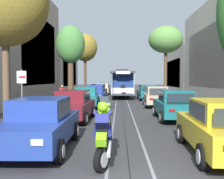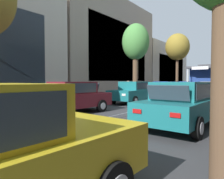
% 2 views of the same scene
% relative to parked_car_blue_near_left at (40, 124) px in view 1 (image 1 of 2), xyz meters
% --- Properties ---
extents(ground_plane, '(160.00, 160.00, 0.00)m').
position_rel_parked_car_blue_near_left_xyz_m(ground_plane, '(2.68, 14.91, -0.80)').
color(ground_plane, '#38383A').
extents(trolley_track_rails, '(1.14, 53.16, 0.01)m').
position_rel_parked_car_blue_near_left_xyz_m(trolley_track_rails, '(2.68, 17.43, -0.79)').
color(trolley_track_rails, gray).
rests_on(trolley_track_rails, ground).
extents(building_facade_left, '(6.00, 44.86, 10.88)m').
position_rel_parked_car_blue_near_left_xyz_m(building_facade_left, '(-7.72, 17.90, 3.75)').
color(building_facade_left, beige).
rests_on(building_facade_left, ground).
extents(parked_car_blue_near_left, '(2.04, 4.38, 1.58)m').
position_rel_parked_car_blue_near_left_xyz_m(parked_car_blue_near_left, '(0.00, 0.00, 0.00)').
color(parked_car_blue_near_left, '#233D93').
rests_on(parked_car_blue_near_left, ground).
extents(parked_car_maroon_second_left, '(2.11, 4.41, 1.58)m').
position_rel_parked_car_blue_near_left_xyz_m(parked_car_maroon_second_left, '(0.00, 5.66, 0.00)').
color(parked_car_maroon_second_left, maroon).
rests_on(parked_car_maroon_second_left, ground).
extents(parked_car_teal_mid_left, '(2.09, 4.40, 1.58)m').
position_rel_parked_car_blue_near_left_xyz_m(parked_car_teal_mid_left, '(-0.04, 11.65, 0.00)').
color(parked_car_teal_mid_left, '#196B70').
rests_on(parked_car_teal_mid_left, ground).
extents(parked_car_blue_fourth_left, '(2.10, 4.40, 1.58)m').
position_rel_parked_car_blue_near_left_xyz_m(parked_car_blue_fourth_left, '(0.17, 16.85, 0.00)').
color(parked_car_blue_fourth_left, '#233D93').
rests_on(parked_car_blue_fourth_left, ground).
extents(parked_car_blue_fifth_left, '(2.10, 4.40, 1.58)m').
position_rel_parked_car_blue_near_left_xyz_m(parked_car_blue_fifth_left, '(-0.04, 22.70, 0.00)').
color(parked_car_blue_fifth_left, '#233D93').
rests_on(parked_car_blue_fifth_left, ground).
extents(parked_car_beige_sixth_left, '(2.00, 4.36, 1.58)m').
position_rel_parked_car_blue_near_left_xyz_m(parked_car_beige_sixth_left, '(0.13, 28.80, 0.00)').
color(parked_car_beige_sixth_left, '#C1B28E').
rests_on(parked_car_beige_sixth_left, ground).
extents(parked_car_brown_far_left, '(2.06, 4.39, 1.58)m').
position_rel_parked_car_blue_near_left_xyz_m(parked_car_brown_far_left, '(-0.02, 34.18, 0.00)').
color(parked_car_brown_far_left, brown).
rests_on(parked_car_brown_far_left, ground).
extents(parked_car_yellow_near_right, '(2.13, 4.42, 1.58)m').
position_rel_parked_car_blue_near_left_xyz_m(parked_car_yellow_near_right, '(5.36, -0.50, 0.00)').
color(parked_car_yellow_near_right, gold).
rests_on(parked_car_yellow_near_right, ground).
extents(parked_car_teal_second_right, '(2.03, 4.37, 1.58)m').
position_rel_parked_car_blue_near_left_xyz_m(parked_car_teal_second_right, '(5.40, 6.04, 0.00)').
color(parked_car_teal_second_right, '#196B70').
rests_on(parked_car_teal_second_right, ground).
extents(parked_car_beige_mid_right, '(2.13, 4.42, 1.58)m').
position_rel_parked_car_blue_near_left_xyz_m(parked_car_beige_mid_right, '(5.37, 12.77, 0.00)').
color(parked_car_beige_mid_right, '#C1B28E').
rests_on(parked_car_beige_mid_right, ground).
extents(parked_car_teal_fourth_right, '(2.09, 4.40, 1.58)m').
position_rel_parked_car_blue_near_left_xyz_m(parked_car_teal_fourth_right, '(5.35, 19.37, 0.00)').
color(parked_car_teal_fourth_right, '#196B70').
rests_on(parked_car_teal_fourth_right, ground).
extents(street_tree_kerb_left_near, '(3.46, 2.95, 6.90)m').
position_rel_parked_car_blue_near_left_xyz_m(street_tree_kerb_left_near, '(-2.06, 2.35, 4.35)').
color(street_tree_kerb_left_near, brown).
rests_on(street_tree_kerb_left_near, ground).
extents(street_tree_kerb_left_second, '(2.50, 2.31, 6.81)m').
position_rel_parked_car_blue_near_left_xyz_m(street_tree_kerb_left_second, '(-1.79, 14.84, 4.22)').
color(street_tree_kerb_left_second, brown).
rests_on(street_tree_kerb_left_second, ground).
extents(street_tree_kerb_left_mid, '(3.13, 3.41, 8.00)m').
position_rel_parked_car_blue_near_left_xyz_m(street_tree_kerb_left_mid, '(-1.97, 26.00, 5.36)').
color(street_tree_kerb_left_mid, brown).
rests_on(street_tree_kerb_left_mid, ground).
extents(street_tree_kerb_right_second, '(3.47, 3.33, 7.50)m').
position_rel_parked_car_blue_near_left_xyz_m(street_tree_kerb_right_second, '(7.11, 18.85, 5.28)').
color(street_tree_kerb_right_second, brown).
rests_on(street_tree_kerb_right_second, ground).
extents(cable_car_trolley, '(2.80, 9.17, 3.28)m').
position_rel_parked_car_blue_near_left_xyz_m(cable_car_trolley, '(2.69, 23.34, 0.86)').
color(cable_car_trolley, navy).
rests_on(cable_car_trolley, ground).
extents(motorcycle_with_rider, '(0.52, 1.88, 1.71)m').
position_rel_parked_car_blue_near_left_xyz_m(motorcycle_with_rider, '(2.04, -1.46, 0.10)').
color(motorcycle_with_rider, black).
rests_on(motorcycle_with_rider, ground).
extents(pedestrian_on_left_pavement, '(0.55, 0.42, 1.65)m').
position_rel_parked_car_blue_near_left_xyz_m(pedestrian_on_left_pavement, '(-2.52, 14.74, 0.13)').
color(pedestrian_on_left_pavement, black).
rests_on(pedestrian_on_left_pavement, ground).
extents(fire_hydrant, '(0.40, 0.22, 0.84)m').
position_rel_parked_car_blue_near_left_xyz_m(fire_hydrant, '(-1.43, 7.73, -0.38)').
color(fire_hydrant, red).
rests_on(fire_hydrant, ground).
extents(street_sign_post, '(0.36, 0.08, 2.55)m').
position_rel_parked_car_blue_near_left_xyz_m(street_sign_post, '(-1.36, 2.14, 0.79)').
color(street_sign_post, slate).
rests_on(street_sign_post, ground).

